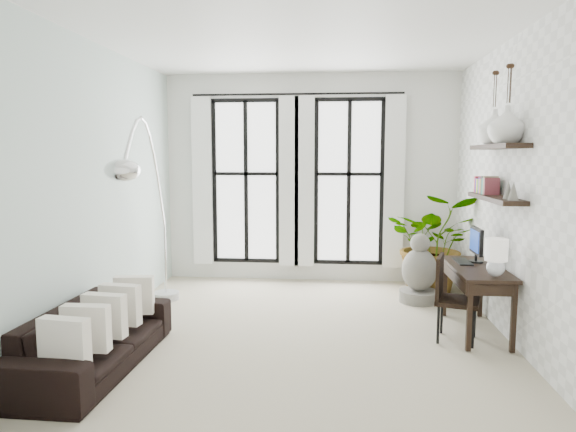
# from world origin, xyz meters

# --- Properties ---
(floor) EXTENTS (5.00, 5.00, 0.00)m
(floor) POSITION_xyz_m (0.00, 0.00, 0.00)
(floor) COLOR #B9B093
(floor) RESTS_ON ground
(ceiling) EXTENTS (5.00, 5.00, 0.00)m
(ceiling) POSITION_xyz_m (0.00, 0.00, 3.20)
(ceiling) COLOR white
(ceiling) RESTS_ON wall_back
(wall_left) EXTENTS (0.00, 5.00, 5.00)m
(wall_left) POSITION_xyz_m (-2.25, 0.00, 1.60)
(wall_left) COLOR silver
(wall_left) RESTS_ON floor
(wall_right) EXTENTS (0.00, 5.00, 5.00)m
(wall_right) POSITION_xyz_m (2.25, 0.00, 1.60)
(wall_right) COLOR white
(wall_right) RESTS_ON floor
(wall_back) EXTENTS (4.50, 0.00, 4.50)m
(wall_back) POSITION_xyz_m (0.00, 2.50, 1.60)
(wall_back) COLOR white
(wall_back) RESTS_ON floor
(windows) EXTENTS (3.26, 0.13, 2.65)m
(windows) POSITION_xyz_m (-0.20, 2.43, 1.56)
(windows) COLOR white
(windows) RESTS_ON wall_back
(wall_shelves) EXTENTS (0.25, 1.30, 0.60)m
(wall_shelves) POSITION_xyz_m (2.11, 0.24, 1.73)
(wall_shelves) COLOR black
(wall_shelves) RESTS_ON wall_right
(sofa) EXTENTS (0.81, 1.98, 0.57)m
(sofa) POSITION_xyz_m (-1.80, -1.09, 0.29)
(sofa) COLOR black
(sofa) RESTS_ON floor
(throw_pillows) EXTENTS (0.40, 1.52, 0.40)m
(throw_pillows) POSITION_xyz_m (-1.70, -1.09, 0.50)
(throw_pillows) COLOR white
(throw_pillows) RESTS_ON sofa
(plant) EXTENTS (1.47, 1.33, 1.43)m
(plant) POSITION_xyz_m (1.81, 1.89, 0.72)
(plant) COLOR #2D7228
(plant) RESTS_ON floor
(desk) EXTENTS (0.53, 1.26, 1.14)m
(desk) POSITION_xyz_m (1.95, 0.15, 0.70)
(desk) COLOR black
(desk) RESTS_ON floor
(desk_chair) EXTENTS (0.54, 0.54, 0.90)m
(desk_chair) POSITION_xyz_m (1.61, -0.04, 0.51)
(desk_chair) COLOR black
(desk_chair) RESTS_ON floor
(arc_lamp) EXTENTS (0.74, 2.57, 2.37)m
(arc_lamp) POSITION_xyz_m (-1.70, 0.06, 1.85)
(arc_lamp) COLOR silver
(arc_lamp) RESTS_ON floor
(buddha) EXTENTS (0.52, 0.52, 0.93)m
(buddha) POSITION_xyz_m (1.53, 1.38, 0.39)
(buddha) COLOR gray
(buddha) RESTS_ON floor
(vase_a) EXTENTS (0.37, 0.37, 0.38)m
(vase_a) POSITION_xyz_m (2.11, -0.05, 2.27)
(vase_a) COLOR white
(vase_a) RESTS_ON shelf_upper
(vase_b) EXTENTS (0.37, 0.37, 0.38)m
(vase_b) POSITION_xyz_m (2.11, 0.35, 2.27)
(vase_b) COLOR white
(vase_b) RESTS_ON shelf_upper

